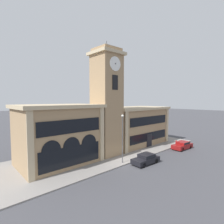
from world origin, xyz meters
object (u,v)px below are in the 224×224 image
Objects in this scene: parked_car_near at (146,159)px; street_lamp at (122,132)px; parked_car_mid at (182,145)px; fire_hydrant at (176,142)px.

street_lamp reaches higher than parked_car_near.
parked_car_near is 11.01m from parked_car_mid.
street_lamp reaches higher than fire_hydrant.
parked_car_near is at bearing 3.60° from parked_car_mid.
street_lamp is at bearing -5.69° from parked_car_mid.
parked_car_near is at bearing -41.83° from street_lamp.
street_lamp is at bearing 179.15° from fire_hydrant.
parked_car_near is at bearing -171.06° from fire_hydrant.
parked_car_near reaches higher than parked_car_mid.
street_lamp is (-2.46, 2.20, 3.78)m from parked_car_near.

